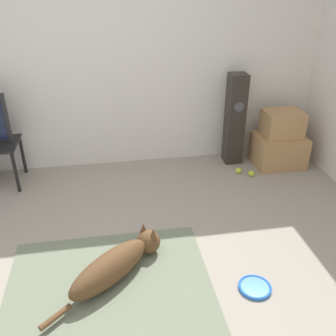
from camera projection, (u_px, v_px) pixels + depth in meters
name	position (u px, v px, depth m)	size (l,w,h in m)	color
ground_plane	(103.00, 291.00, 2.73)	(12.00, 12.00, 0.00)	#9E9384
wall_back	(90.00, 55.00, 3.96)	(8.00, 0.06, 2.55)	silver
area_rug	(110.00, 285.00, 2.78)	(1.51, 1.19, 0.01)	slate
dog	(117.00, 263.00, 2.80)	(0.89, 0.79, 0.26)	brown
frisbee	(255.00, 287.00, 2.75)	(0.25, 0.25, 0.03)	blue
cardboard_box_lower	(278.00, 150.00, 4.44)	(0.57, 0.44, 0.36)	tan
cardboard_box_upper	(282.00, 124.00, 4.29)	(0.43, 0.33, 0.30)	tan
floor_speaker	(235.00, 120.00, 4.34)	(0.20, 0.20, 1.07)	#2D2823
tennis_ball_by_boxes	(251.00, 173.00, 4.24)	(0.07, 0.07, 0.07)	#C6E033
tennis_ball_near_speaker	(239.00, 170.00, 4.30)	(0.07, 0.07, 0.07)	#C6E033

